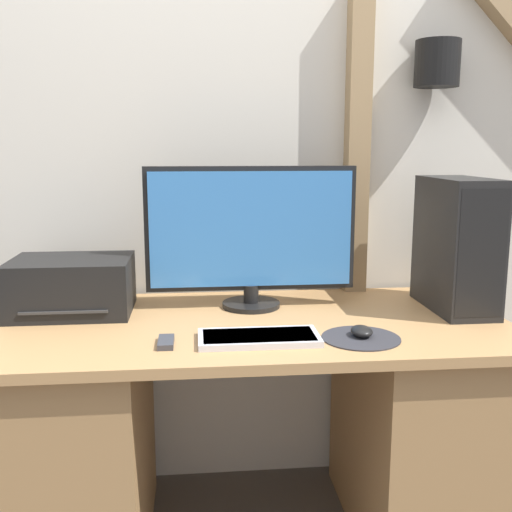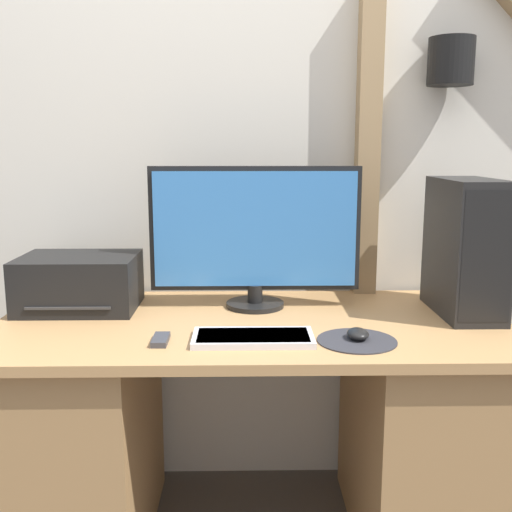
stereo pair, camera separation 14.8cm
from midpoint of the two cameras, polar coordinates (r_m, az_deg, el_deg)
The scene contains 9 objects.
wall_back at distance 2.24m, azimuth 1.90°, elevation 12.13°, with size 6.40×0.21×2.70m.
desk at distance 2.01m, azimuth 1.84°, elevation -16.16°, with size 1.59×0.77×0.75m.
monitor at distance 1.99m, azimuth 2.04°, elevation 2.15°, with size 0.70×0.20×0.47m.
keyboard at distance 1.69m, azimuth 2.21°, elevation -7.79°, with size 0.34×0.16×0.02m.
mousepad at distance 1.72m, azimuth 12.04°, elevation -7.93°, with size 0.22×0.22×0.00m.
mouse at distance 1.73m, azimuth 12.13°, elevation -7.28°, with size 0.06×0.08×0.03m.
computer_tower at distance 2.05m, azimuth 21.32°, elevation 0.76°, with size 0.17×0.36×0.44m.
printer at distance 2.06m, azimuth -14.53°, elevation -2.49°, with size 0.38×0.29×0.18m.
remote_control at distance 1.69m, azimuth -6.59°, elevation -7.96°, with size 0.04×0.10×0.02m.
Camera 2 is at (-0.02, -1.42, 1.29)m, focal length 42.00 mm.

